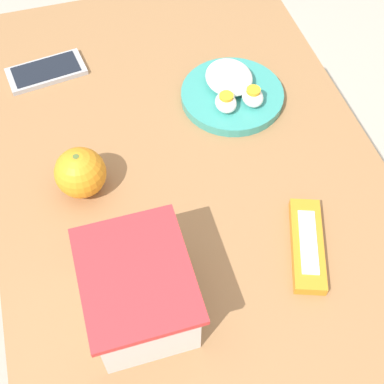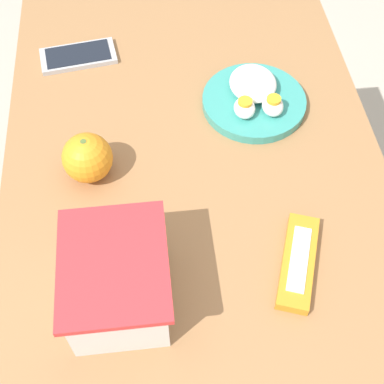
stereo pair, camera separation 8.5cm
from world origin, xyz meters
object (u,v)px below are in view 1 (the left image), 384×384
Objects in this scene: candy_bar at (307,245)px; cell_phone at (46,71)px; food_container at (139,293)px; rice_plate at (232,91)px; orange_fruit at (80,173)px.

cell_phone is (0.51, 0.34, -0.00)m from candy_bar.
cell_phone is at bearing 7.30° from food_container.
rice_plate is 1.22× the size of cell_phone.
candy_bar is (-0.21, -0.31, -0.03)m from orange_fruit.
orange_fruit is at bearing -175.24° from cell_phone.
candy_bar is at bearing -178.76° from rice_plate.
food_container reaches higher than candy_bar.
candy_bar is at bearing -146.46° from cell_phone.
rice_plate is 0.34m from candy_bar.
food_container reaches higher than cell_phone.
rice_plate is 1.17× the size of candy_bar.
food_container is 0.45m from rice_plate.
food_container is 0.54m from cell_phone.
orange_fruit is 0.43× the size of rice_plate.
rice_plate is at bearing -35.62° from food_container.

